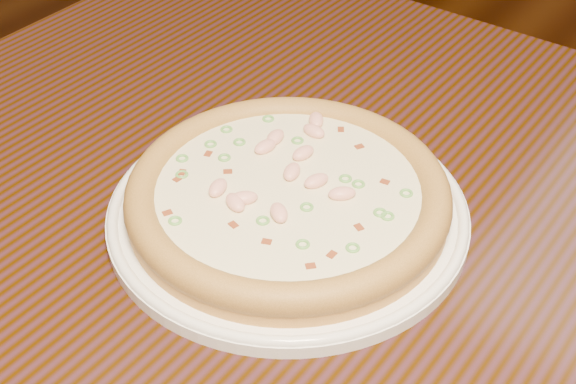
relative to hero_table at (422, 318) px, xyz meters
The scene contains 3 objects.
hero_table is the anchor object (origin of this frame).
plate 0.17m from the hero_table, 157.38° to the right, with size 0.32×0.32×0.02m.
pizza 0.18m from the hero_table, 157.49° to the right, with size 0.28×0.28×0.03m.
Camera 1 is at (-0.08, -0.84, 1.22)m, focal length 50.00 mm.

